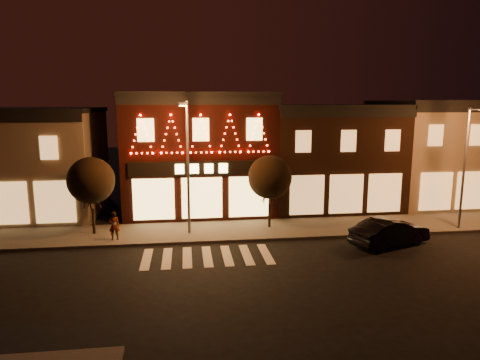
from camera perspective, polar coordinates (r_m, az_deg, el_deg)
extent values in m
plane|color=black|center=(18.28, -3.70, -14.44)|extent=(120.00, 120.00, 0.00)
cube|color=#47423D|center=(25.89, -0.40, -6.72)|extent=(44.00, 4.00, 0.15)
cube|color=#7F6D5B|center=(33.13, -28.54, 1.83)|extent=(12.00, 8.00, 7.00)
cube|color=black|center=(32.87, -29.09, 8.13)|extent=(12.20, 8.20, 0.30)
cube|color=black|center=(30.82, -5.46, 3.43)|extent=(10.00, 8.00, 8.00)
cube|color=black|center=(30.61, -5.59, 11.17)|extent=(10.20, 8.20, 0.30)
cube|color=black|center=(26.56, -5.29, 10.46)|extent=(10.00, 0.25, 0.50)
cube|color=black|center=(26.81, -5.14, 1.56)|extent=(9.00, 0.15, 0.90)
cube|color=#FFD87F|center=(26.71, -5.14, 1.52)|extent=(3.40, 0.08, 0.60)
cube|color=black|center=(32.58, 11.52, 2.93)|extent=(9.00, 8.00, 7.20)
cube|color=black|center=(32.33, 11.76, 9.53)|extent=(9.20, 8.20, 0.30)
cube|color=black|center=(28.54, 14.39, 8.56)|extent=(9.00, 0.25, 0.50)
cube|color=#7F6D5B|center=(36.47, 25.06, 3.17)|extent=(9.00, 8.00, 7.50)
cube|color=black|center=(36.26, 25.53, 9.29)|extent=(9.20, 8.20, 0.30)
cube|color=black|center=(32.92, 29.30, 8.29)|extent=(9.00, 0.25, 0.50)
cylinder|color=#59595E|center=(24.52, -6.93, 1.50)|extent=(0.15, 0.15, 7.57)
cylinder|color=#59595E|center=(23.49, -7.35, 10.16)|extent=(0.29, 1.51, 0.09)
cube|color=#59595E|center=(22.73, -7.60, 10.03)|extent=(0.50, 0.32, 0.17)
cube|color=orange|center=(22.74, -7.59, 9.77)|extent=(0.38, 0.23, 0.05)
cylinder|color=#59595E|center=(28.65, 27.63, 1.28)|extent=(0.14, 0.14, 7.20)
cylinder|color=#59595E|center=(27.79, 29.04, 8.21)|extent=(0.14, 1.44, 0.09)
cylinder|color=black|center=(26.29, -18.89, -5.20)|extent=(0.17, 0.17, 1.46)
sphere|color=black|center=(25.78, -19.20, -0.06)|extent=(2.67, 2.67, 2.67)
cylinder|color=black|center=(26.26, 3.93, -4.70)|extent=(0.16, 0.16, 1.44)
sphere|color=black|center=(25.75, 4.00, 0.38)|extent=(2.63, 2.63, 2.63)
imported|color=black|center=(24.64, 19.30, -6.55)|extent=(4.85, 3.11, 1.51)
imported|color=gray|center=(24.72, -16.39, -5.85)|extent=(0.62, 0.43, 1.61)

